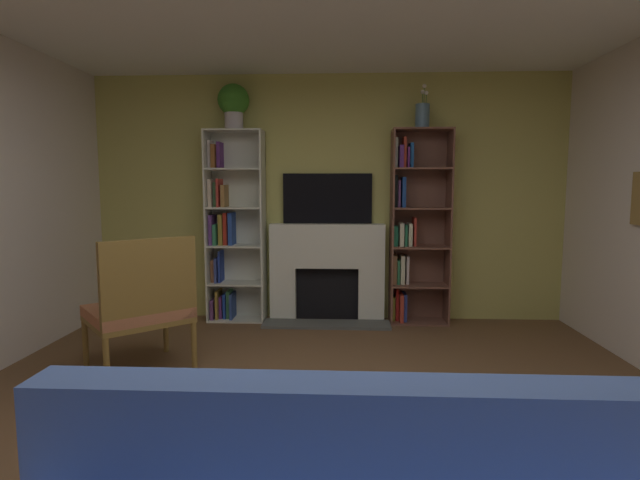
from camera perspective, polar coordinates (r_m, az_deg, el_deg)
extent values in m
plane|color=brown|center=(2.80, -1.22, -24.60)|extent=(6.86, 6.86, 0.00)
cube|color=tan|center=(5.29, 0.90, 4.90)|extent=(5.15, 0.06, 2.62)
cube|color=white|center=(5.33, -4.30, -6.23)|extent=(0.28, 0.19, 0.57)
cube|color=white|center=(5.30, 6.01, -6.32)|extent=(0.28, 0.19, 0.57)
cube|color=white|center=(5.20, 0.85, -0.68)|extent=(1.22, 0.19, 0.47)
cube|color=black|center=(5.34, 0.86, -6.18)|extent=(0.67, 0.08, 0.57)
cube|color=#515551|center=(5.12, 0.74, -9.87)|extent=(1.32, 0.30, 0.03)
cube|color=black|center=(5.23, 0.88, 4.90)|extent=(0.95, 0.06, 0.53)
cube|color=silver|center=(5.32, -12.95, 1.53)|extent=(0.02, 0.30, 2.03)
cube|color=silver|center=(5.19, -6.68, 1.54)|extent=(0.02, 0.30, 2.03)
cube|color=silver|center=(5.38, -9.52, 1.66)|extent=(0.61, 0.02, 2.03)
cube|color=silver|center=(5.42, -9.65, -9.11)|extent=(0.57, 0.30, 0.02)
cube|color=#5E3466|center=(5.46, -12.32, -7.81)|extent=(0.03, 0.24, 0.21)
cube|color=olive|center=(5.44, -11.80, -7.34)|extent=(0.03, 0.23, 0.30)
cube|color=#602A74|center=(5.46, -11.40, -7.64)|extent=(0.03, 0.19, 0.24)
cube|color=#1B3997|center=(5.45, -10.98, -7.50)|extent=(0.03, 0.20, 0.27)
cube|color=#3C7D51|center=(5.44, -10.56, -7.35)|extent=(0.04, 0.18, 0.30)
cube|color=navy|center=(5.41, -10.21, -7.55)|extent=(0.03, 0.24, 0.27)
cube|color=silver|center=(5.33, -9.73, -5.00)|extent=(0.57, 0.30, 0.02)
cube|color=#985C3B|center=(5.41, -12.28, -3.51)|extent=(0.04, 0.18, 0.24)
cube|color=#324085|center=(5.37, -11.93, -3.41)|extent=(0.03, 0.23, 0.27)
cube|color=#243B9B|center=(5.37, -11.55, -3.01)|extent=(0.02, 0.20, 0.34)
cube|color=silver|center=(5.27, -9.81, -0.66)|extent=(0.57, 0.30, 0.02)
cube|color=#5C357C|center=(5.33, -12.49, 1.19)|extent=(0.04, 0.22, 0.32)
cube|color=#2F7B53|center=(5.32, -12.05, 0.66)|extent=(0.03, 0.23, 0.22)
cube|color=olive|center=(5.32, -11.42, 1.22)|extent=(0.04, 0.20, 0.32)
cube|color=#AB291B|center=(5.31, -10.90, 1.32)|extent=(0.04, 0.19, 0.34)
cube|color=#254498|center=(5.29, -10.30, 1.33)|extent=(0.04, 0.21, 0.34)
cube|color=silver|center=(5.23, -9.89, 3.75)|extent=(0.57, 0.30, 0.02)
cube|color=beige|center=(5.32, -12.58, 5.39)|extent=(0.04, 0.22, 0.29)
cube|color=#3C6C40|center=(5.33, -12.06, 5.23)|extent=(0.03, 0.17, 0.26)
cube|color=#BB362E|center=(5.29, -11.71, 5.45)|extent=(0.02, 0.23, 0.30)
cube|color=#9E723C|center=(5.29, -11.14, 5.10)|extent=(0.04, 0.20, 0.23)
cube|color=silver|center=(5.23, -9.98, 8.19)|extent=(0.57, 0.30, 0.02)
cube|color=beige|center=(5.34, -12.68, 9.74)|extent=(0.03, 0.18, 0.29)
cube|color=brown|center=(5.32, -12.23, 9.54)|extent=(0.04, 0.22, 0.25)
cube|color=#54276A|center=(5.32, -11.65, 9.70)|extent=(0.04, 0.18, 0.27)
cube|color=silver|center=(5.26, -10.06, 12.51)|extent=(0.57, 0.30, 0.02)
cube|color=brown|center=(5.14, 8.42, 1.47)|extent=(0.02, 0.32, 2.03)
cube|color=brown|center=(5.23, 14.85, 1.41)|extent=(0.02, 0.32, 2.03)
cube|color=brown|center=(5.32, 11.41, 1.57)|extent=(0.61, 0.02, 2.03)
cube|color=brown|center=(5.35, 11.42, -9.35)|extent=(0.57, 0.32, 0.02)
cube|color=olive|center=(5.33, 8.58, -7.85)|extent=(0.03, 0.19, 0.25)
cube|color=red|center=(5.33, 8.98, -7.36)|extent=(0.03, 0.18, 0.34)
cube|color=#B13829|center=(5.30, 9.45, -7.74)|extent=(0.04, 0.27, 0.29)
cube|color=navy|center=(5.32, 9.88, -7.69)|extent=(0.03, 0.22, 0.29)
cube|color=brown|center=(5.26, 11.52, -5.18)|extent=(0.57, 0.32, 0.02)
cube|color=olive|center=(5.24, 8.72, -3.34)|extent=(0.04, 0.20, 0.31)
cube|color=#2F7F4F|center=(5.25, 9.11, -3.65)|extent=(0.02, 0.20, 0.26)
cube|color=beige|center=(5.25, 9.59, -3.38)|extent=(0.04, 0.19, 0.30)
cube|color=beige|center=(5.27, 10.18, -3.39)|extent=(0.03, 0.18, 0.30)
cube|color=brown|center=(5.20, 11.61, -0.79)|extent=(0.57, 0.32, 0.02)
cube|color=#1F724E|center=(5.18, 8.80, 0.51)|extent=(0.04, 0.21, 0.21)
cube|color=beige|center=(5.19, 9.48, 0.68)|extent=(0.04, 0.22, 0.24)
cube|color=#216441|center=(5.19, 9.96, 0.58)|extent=(0.03, 0.22, 0.22)
cube|color=beige|center=(5.20, 10.46, 0.65)|extent=(0.04, 0.21, 0.24)
cube|color=#AD3227|center=(5.22, 10.99, 0.99)|extent=(0.02, 0.19, 0.30)
cube|color=brown|center=(5.16, 11.71, 3.68)|extent=(0.57, 0.32, 0.02)
cube|color=black|center=(5.17, 8.83, 5.70)|extent=(0.03, 0.18, 0.33)
cube|color=#633868|center=(5.18, 9.22, 5.37)|extent=(0.02, 0.19, 0.28)
cube|color=navy|center=(5.17, 9.73, 5.55)|extent=(0.04, 0.22, 0.31)
cube|color=brown|center=(5.16, 11.81, 8.18)|extent=(0.57, 0.32, 0.02)
cube|color=beige|center=(5.18, 8.88, 10.03)|extent=(0.03, 0.20, 0.31)
cube|color=#502770|center=(5.15, 9.42, 9.60)|extent=(0.04, 0.27, 0.23)
cube|color=#B23825|center=(5.18, 9.84, 10.07)|extent=(0.03, 0.22, 0.32)
cube|color=#5E246F|center=(5.18, 10.24, 9.47)|extent=(0.02, 0.21, 0.21)
cube|color=#194C94|center=(5.20, 10.64, 9.70)|extent=(0.03, 0.19, 0.26)
cube|color=brown|center=(5.19, 11.91, 12.56)|extent=(0.57, 0.32, 0.02)
cylinder|color=silver|center=(5.28, -10.08, 13.55)|extent=(0.19, 0.19, 0.17)
sphere|color=#387F23|center=(5.31, -10.12, 15.89)|extent=(0.33, 0.33, 0.33)
cylinder|color=slate|center=(5.22, 11.93, 14.00)|extent=(0.14, 0.14, 0.25)
cylinder|color=#4C7F3F|center=(5.25, 11.94, 15.99)|extent=(0.01, 0.01, 0.12)
sphere|color=white|center=(5.27, 11.96, 16.65)|extent=(0.04, 0.04, 0.04)
cylinder|color=#4C7F3F|center=(5.26, 12.13, 16.30)|extent=(0.01, 0.01, 0.18)
sphere|color=white|center=(5.28, 12.15, 17.26)|extent=(0.04, 0.04, 0.04)
cylinder|color=#4C7F3F|center=(5.24, 12.37, 15.93)|extent=(0.01, 0.01, 0.11)
sphere|color=white|center=(5.25, 12.38, 16.52)|extent=(0.04, 0.04, 0.04)
cube|color=#425D97|center=(1.46, 5.04, -25.17)|extent=(1.81, 0.16, 0.48)
cylinder|color=brown|center=(3.78, -23.79, -13.08)|extent=(0.04, 0.04, 0.43)
cylinder|color=brown|center=(3.98, -14.57, -11.76)|extent=(0.04, 0.04, 0.43)
cylinder|color=brown|center=(4.33, -25.84, -10.74)|extent=(0.04, 0.04, 0.43)
cylinder|color=brown|center=(4.50, -17.67, -9.75)|extent=(0.04, 0.04, 0.43)
cube|color=#B56E49|center=(4.07, -20.59, -7.82)|extent=(0.94, 0.93, 0.08)
cube|color=brown|center=(4.08, -20.55, -8.64)|extent=(0.94, 0.93, 0.04)
cube|color=brown|center=(3.75, -19.38, -4.66)|extent=(0.56, 0.50, 0.63)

